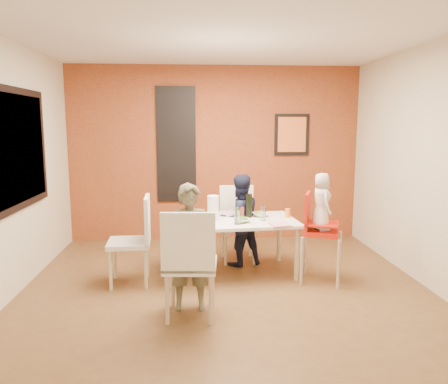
{
  "coord_description": "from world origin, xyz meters",
  "views": [
    {
      "loc": [
        -0.35,
        -4.57,
        1.81
      ],
      "look_at": [
        0.0,
        0.3,
        1.05
      ],
      "focal_mm": 35.0,
      "sensor_mm": 36.0,
      "label": 1
    }
  ],
  "objects": [
    {
      "name": "ground",
      "position": [
        0.0,
        0.0,
        0.0
      ],
      "size": [
        4.5,
        4.5,
        0.0
      ],
      "primitive_type": "plane",
      "color": "brown",
      "rests_on": "ground"
    },
    {
      "name": "ceiling",
      "position": [
        0.0,
        0.0,
        2.7
      ],
      "size": [
        4.5,
        4.5,
        0.02
      ],
      "primitive_type": "cube",
      "color": "silver",
      "rests_on": "wall_back"
    },
    {
      "name": "wall_back",
      "position": [
        0.0,
        2.25,
        1.35
      ],
      "size": [
        4.5,
        0.02,
        2.7
      ],
      "primitive_type": "cube",
      "color": "beige",
      "rests_on": "ground"
    },
    {
      "name": "wall_front",
      "position": [
        0.0,
        -2.25,
        1.35
      ],
      "size": [
        4.5,
        0.02,
        2.7
      ],
      "primitive_type": "cube",
      "color": "beige",
      "rests_on": "ground"
    },
    {
      "name": "wall_left",
      "position": [
        -2.25,
        0.0,
        1.35
      ],
      "size": [
        0.02,
        4.5,
        2.7
      ],
      "primitive_type": "cube",
      "color": "beige",
      "rests_on": "ground"
    },
    {
      "name": "wall_right",
      "position": [
        2.25,
        0.0,
        1.35
      ],
      "size": [
        0.02,
        4.5,
        2.7
      ],
      "primitive_type": "cube",
      "color": "beige",
      "rests_on": "ground"
    },
    {
      "name": "brick_accent_wall",
      "position": [
        0.0,
        2.23,
        1.35
      ],
      "size": [
        4.5,
        0.02,
        2.7
      ],
      "primitive_type": "cube",
      "color": "maroon",
      "rests_on": "ground"
    },
    {
      "name": "picture_window_frame",
      "position": [
        -2.22,
        0.2,
        1.55
      ],
      "size": [
        0.05,
        1.7,
        1.3
      ],
      "primitive_type": "cube",
      "color": "black",
      "rests_on": "wall_left"
    },
    {
      "name": "picture_window_pane",
      "position": [
        -2.21,
        0.2,
        1.55
      ],
      "size": [
        0.02,
        1.55,
        1.15
      ],
      "primitive_type": "cube",
      "color": "black",
      "rests_on": "wall_left"
    },
    {
      "name": "glassblock_strip",
      "position": [
        -0.6,
        2.21,
        1.5
      ],
      "size": [
        0.55,
        0.03,
        1.7
      ],
      "primitive_type": "cube",
      "color": "silver",
      "rests_on": "wall_back"
    },
    {
      "name": "glassblock_surround",
      "position": [
        -0.6,
        2.21,
        1.5
      ],
      "size": [
        0.6,
        0.03,
        1.76
      ],
      "primitive_type": "cube",
      "color": "black",
      "rests_on": "wall_back"
    },
    {
      "name": "art_print_frame",
      "position": [
        1.2,
        2.21,
        1.65
      ],
      "size": [
        0.54,
        0.03,
        0.64
      ],
      "primitive_type": "cube",
      "color": "black",
      "rests_on": "wall_back"
    },
    {
      "name": "art_print_canvas",
      "position": [
        1.2,
        2.19,
        1.65
      ],
      "size": [
        0.44,
        0.01,
        0.54
      ],
      "primitive_type": "cube",
      "color": "orange",
      "rests_on": "wall_back"
    },
    {
      "name": "dining_table",
      "position": [
        0.09,
        0.56,
        0.61
      ],
      "size": [
        1.67,
        1.02,
        0.67
      ],
      "rotation": [
        0.0,
        0.0,
        0.08
      ],
      "color": "white",
      "rests_on": "ground"
    },
    {
      "name": "chair_near",
      "position": [
        -0.39,
        -0.7,
        0.59
      ],
      "size": [
        0.52,
        0.52,
        1.05
      ],
      "rotation": [
        0.0,
        0.0,
        3.06
      ],
      "color": "silver",
      "rests_on": "ground"
    },
    {
      "name": "chair_far",
      "position": [
        0.24,
        1.14,
        0.55
      ],
      "size": [
        0.47,
        0.47,
        0.99
      ],
      "rotation": [
        0.0,
        0.0,
        0.02
      ],
      "color": "silver",
      "rests_on": "ground"
    },
    {
      "name": "chair_left",
      "position": [
        -0.99,
        0.3,
        0.56
      ],
      "size": [
        0.49,
        0.49,
        1.01
      ],
      "rotation": [
        0.0,
        0.0,
        4.76
      ],
      "color": "silver",
      "rests_on": "ground"
    },
    {
      "name": "high_chair",
      "position": [
        1.08,
        0.23,
        0.62
      ],
      "size": [
        0.55,
        0.55,
        1.04
      ],
      "rotation": [
        0.0,
        0.0,
        1.21
      ],
      "color": "red",
      "rests_on": "ground"
    },
    {
      "name": "child_near",
      "position": [
        -0.38,
        -0.44,
        0.63
      ],
      "size": [
        0.46,
        0.31,
        1.25
      ],
      "primitive_type": "imported",
      "rotation": [
        0.0,
        0.0,
        -0.01
      ],
      "color": "brown",
      "rests_on": "ground"
    },
    {
      "name": "child_far",
      "position": [
        0.24,
        0.89,
        0.59
      ],
      "size": [
        0.7,
        0.63,
        1.18
      ],
      "primitive_type": "imported",
      "rotation": [
        0.0,
        0.0,
        3.51
      ],
      "color": "black",
      "rests_on": "ground"
    },
    {
      "name": "toddler",
      "position": [
        1.1,
        0.21,
        0.94
      ],
      "size": [
        0.25,
        0.35,
        0.66
      ],
      "primitive_type": "imported",
      "rotation": [
        0.0,
        0.0,
        1.72
      ],
      "color": "silver",
      "rests_on": "high_chair"
    },
    {
      "name": "plate_near_left",
      "position": [
        -0.27,
        0.15,
        0.67
      ],
      "size": [
        0.21,
        0.21,
        0.01
      ],
      "primitive_type": "cube",
      "rotation": [
        0.0,
        0.0,
        -0.04
      ],
      "color": "white",
      "rests_on": "dining_table"
    },
    {
      "name": "plate_far_mid",
      "position": [
        0.07,
        0.95,
        0.67
      ],
      "size": [
        0.29,
        0.29,
        0.01
      ],
      "primitive_type": "cube",
      "rotation": [
        0.0,
        0.0,
        0.21
      ],
      "color": "white",
      "rests_on": "dining_table"
    },
    {
      "name": "plate_near_right",
      "position": [
        0.64,
        0.26,
        0.67
      ],
      "size": [
        0.25,
        0.25,
        0.01
      ],
      "primitive_type": "cube",
      "rotation": [
        0.0,
        0.0,
        0.18
      ],
      "color": "white",
      "rests_on": "dining_table"
    },
    {
      "name": "plate_far_left",
      "position": [
        -0.5,
        0.76,
        0.67
      ],
      "size": [
        0.29,
        0.29,
        0.01
      ],
      "primitive_type": "cube",
      "rotation": [
        0.0,
        0.0,
        -0.28
      ],
      "color": "white",
      "rests_on": "dining_table"
    },
    {
      "name": "salad_bowl_a",
      "position": [
        0.22,
        0.43,
        0.69
      ],
      "size": [
        0.25,
        0.25,
        0.05
      ],
      "primitive_type": "imported",
      "rotation": [
        0.0,
        0.0,
        0.39
      ],
      "color": "white",
      "rests_on": "dining_table"
    },
    {
      "name": "salad_bowl_b",
      "position": [
        0.49,
        0.75,
        0.69
      ],
      "size": [
        0.25,
        0.25,
        0.05
      ],
      "primitive_type": "imported",
      "rotation": [
        0.0,
        0.0,
        0.36
      ],
      "color": "silver",
      "rests_on": "dining_table"
    },
    {
      "name": "wine_bottle",
      "position": [
        0.34,
        0.7,
        0.81
      ],
      "size": [
        0.08,
        0.08,
        0.29
      ],
      "primitive_type": "cylinder",
      "color": "black",
      "rests_on": "dining_table"
    },
    {
      "name": "wine_glass_a",
      "position": [
        0.15,
        0.32,
        0.75
      ],
      "size": [
        0.06,
        0.06,
        0.18
      ],
      "primitive_type": "cylinder",
      "color": "silver",
      "rests_on": "dining_table"
    },
    {
      "name": "wine_glass_b",
      "position": [
        0.49,
        0.52,
        0.75
      ],
      "size": [
        0.06,
        0.06,
        0.18
      ],
      "primitive_type": "cylinder",
      "color": "silver",
      "rests_on": "dining_table"
    },
    {
      "name": "paper_towel_roll",
      "position": [
        -0.11,
        0.55,
        0.82
      ],
      "size": [
        0.13,
        0.13,
        0.3
      ],
      "primitive_type": "cylinder",
      "color": "white",
      "rests_on": "dining_table"
    },
    {
      "name": "condiment_red",
      "position": [
        0.25,
        0.61,
        0.74
      ],
      "size": [
        0.04,
        0.04,
        0.15
      ],
      "primitive_type": "cylinder",
      "color": "red",
      "rests_on": "dining_table"
    },
    {
      "name": "condiment_green",
      "position": [
        0.19,
        0.65,
        0.73
      ],
      "size": [
        0.03,
        0.03,
        0.14
      ],
      "primitive_type": "cylinder",
      "color": "#307A28",
      "rests_on": "dining_table"
    },
    {
      "name": "condiment_brown",
      "position": [
        0.24,
        0.59,
        0.73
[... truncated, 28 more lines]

